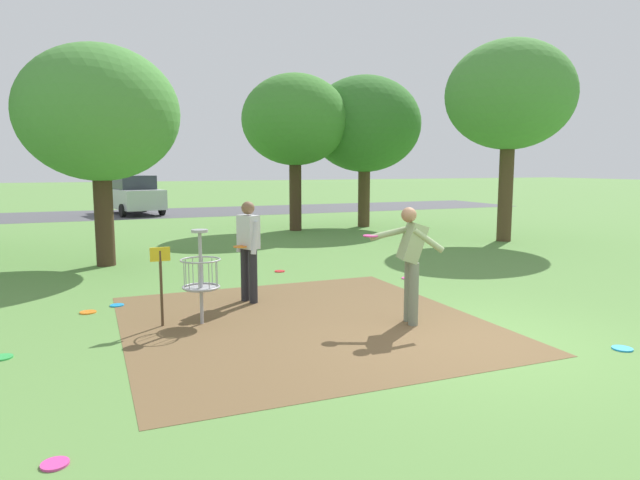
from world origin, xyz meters
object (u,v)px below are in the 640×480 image
player_foreground_watching (248,246)px  tree_near_right (510,96)px  frisbee_far_right (88,312)px  frisbee_scattered_a (622,349)px  player_throwing (411,257)px  tree_mid_left (365,125)px  tree_mid_center (295,121)px  frisbee_far_left (280,271)px  parked_car_leftmost (133,195)px  tree_mid_right (99,114)px  frisbee_scattered_b (2,357)px  disc_golf_basket (196,273)px  frisbee_near_basket (55,464)px  frisbee_mid_grass (117,305)px  frisbee_by_tee (408,278)px

player_foreground_watching → tree_near_right: size_ratio=0.28×
frisbee_far_right → frisbee_scattered_a: 7.68m
player_throwing → frisbee_scattered_a: 2.94m
tree_mid_left → tree_mid_center: size_ratio=1.02×
frisbee_scattered_a → frisbee_far_left: bearing=109.5°
frisbee_scattered_a → parked_car_leftmost: 23.58m
frisbee_scattered_a → tree_mid_right: size_ratio=0.05×
frisbee_scattered_b → tree_mid_right: tree_mid_right is taller
tree_mid_right → frisbee_far_left: bearing=-33.3°
disc_golf_basket → tree_mid_center: size_ratio=0.25×
frisbee_near_basket → tree_near_right: tree_near_right is taller
frisbee_mid_grass → parked_car_leftmost: 18.51m
frisbee_far_right → tree_mid_left: bearing=44.8°
frisbee_mid_grass → frisbee_scattered_b: (-1.41, -2.18, 0.00)m
disc_golf_basket → frisbee_near_basket: disc_golf_basket is taller
tree_mid_left → tree_mid_right: bearing=-150.6°
tree_near_right → tree_mid_right: (-11.44, 0.08, -0.91)m
frisbee_far_right → tree_mid_center: size_ratio=0.05×
frisbee_far_right → tree_mid_left: 14.24m
player_foreground_watching → frisbee_scattered_a: bearing=-48.8°
player_throwing → tree_mid_right: bearing=120.0°
frisbee_far_right → tree_near_right: bearing=20.1°
player_throwing → frisbee_scattered_a: bearing=-47.8°
frisbee_by_tee → frisbee_scattered_a: bearing=-88.1°
frisbee_far_left → tree_near_right: size_ratio=0.04×
disc_golf_basket → frisbee_by_tee: (4.58, 1.71, -0.74)m
frisbee_mid_grass → frisbee_scattered_a: (5.79, -4.78, 0.00)m
player_foreground_watching → frisbee_far_left: bearing=61.0°
disc_golf_basket → parked_car_leftmost: parked_car_leftmost is taller
player_foreground_watching → frisbee_far_right: player_foreground_watching is taller
frisbee_near_basket → frisbee_scattered_b: (-0.72, 2.93, 0.00)m
tree_near_right → frisbee_scattered_a: bearing=-122.5°
player_throwing → frisbee_scattered_b: size_ratio=6.74×
player_throwing → frisbee_by_tee: bearing=59.2°
frisbee_near_basket → frisbee_far_right: same height
tree_mid_left → tree_near_right: bearing=-68.3°
frisbee_mid_grass → parked_car_leftmost: (1.64, 18.42, 0.91)m
tree_mid_left → tree_mid_right: 10.71m
frisbee_far_left → frisbee_scattered_a: bearing=-70.5°
player_foreground_watching → parked_car_leftmost: parked_car_leftmost is taller
frisbee_near_basket → frisbee_scattered_b: same height
frisbee_by_tee → tree_mid_left: (3.66, 9.26, 3.80)m
frisbee_scattered_a → tree_near_right: (5.62, 8.84, 4.35)m
frisbee_mid_grass → frisbee_far_right: bearing=-146.4°
frisbee_near_basket → frisbee_far_left: size_ratio=0.94×
parked_car_leftmost → tree_near_right: bearing=-55.8°
player_foreground_watching → frisbee_mid_grass: 2.37m
frisbee_far_left → frisbee_scattered_b: size_ratio=0.89×
frisbee_scattered_b → frisbee_scattered_a: bearing=-19.9°
disc_golf_basket → player_foreground_watching: player_foreground_watching is taller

